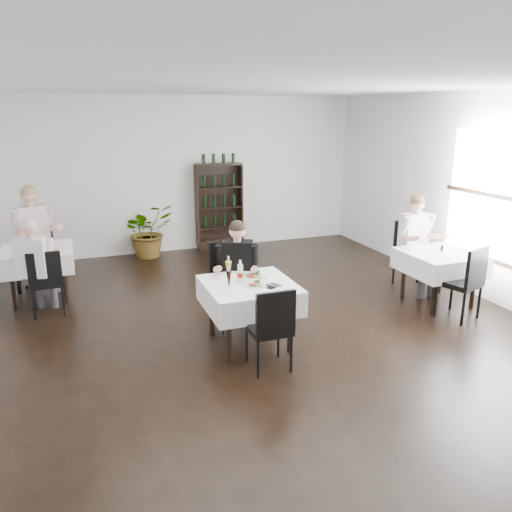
{
  "coord_description": "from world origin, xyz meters",
  "views": [
    {
      "loc": [
        -2.13,
        -5.18,
        2.7
      ],
      "look_at": [
        -0.14,
        0.2,
        1.03
      ],
      "focal_mm": 35.0,
      "sensor_mm": 36.0,
      "label": 1
    }
  ],
  "objects": [
    {
      "name": "left_chair_near",
      "position": [
        -2.58,
        1.77,
        0.53
      ],
      "size": [
        0.44,
        0.44,
        0.93
      ],
      "color": "black",
      "rests_on": "ground"
    },
    {
      "name": "pilsner_dark",
      "position": [
        -0.58,
        -0.1,
        0.88
      ],
      "size": [
        0.06,
        0.06,
        0.26
      ],
      "color": "black",
      "rests_on": "main_table"
    },
    {
      "name": "left_chair_far",
      "position": [
        -2.74,
        3.33,
        0.61
      ],
      "size": [
        0.49,
        0.5,
        1.07
      ],
      "color": "black",
      "rests_on": "ground"
    },
    {
      "name": "diner_left_near",
      "position": [
        -2.69,
        1.83,
        0.79
      ],
      "size": [
        0.58,
        0.62,
        1.37
      ],
      "color": "#3D3C43",
      "rests_on": "ground"
    },
    {
      "name": "plate_near",
      "position": [
        -0.26,
        -0.12,
        0.79
      ],
      "size": [
        0.23,
        0.23,
        0.07
      ],
      "color": "white",
      "rests_on": "main_table"
    },
    {
      "name": "diner_right_far",
      "position": [
        2.71,
        0.84,
        0.87
      ],
      "size": [
        0.58,
        0.59,
        1.51
      ],
      "color": "#3D3C43",
      "rests_on": "ground"
    },
    {
      "name": "plate_far",
      "position": [
        -0.17,
        0.17,
        0.79
      ],
      "size": [
        0.27,
        0.27,
        0.08
      ],
      "color": "white",
      "rests_on": "main_table"
    },
    {
      "name": "window_right",
      "position": [
        3.48,
        0.0,
        1.5
      ],
      "size": [
        0.06,
        2.3,
        1.85
      ],
      "color": "white",
      "rests_on": "room_shell"
    },
    {
      "name": "potted_tree",
      "position": [
        -0.85,
        4.2,
        0.51
      ],
      "size": [
        1.13,
        1.06,
        1.03
      ],
      "primitive_type": "imported",
      "rotation": [
        0.0,
        0.0,
        0.33
      ],
      "color": "#2D6121",
      "rests_on": "ground"
    },
    {
      "name": "wine_shelf",
      "position": [
        0.6,
        4.31,
        0.85
      ],
      "size": [
        0.9,
        0.28,
        1.75
      ],
      "color": "black",
      "rests_on": "ground"
    },
    {
      "name": "right_chair_near",
      "position": [
        2.63,
        -0.31,
        0.58
      ],
      "size": [
        0.59,
        0.59,
        1.02
      ],
      "color": "black",
      "rests_on": "ground"
    },
    {
      "name": "diner_main",
      "position": [
        -0.28,
        0.51,
        0.81
      ],
      "size": [
        0.62,
        0.65,
        1.4
      ],
      "color": "#3D3C43",
      "rests_on": "ground"
    },
    {
      "name": "left_table",
      "position": [
        -2.7,
        2.5,
        0.62
      ],
      "size": [
        0.98,
        0.98,
        0.77
      ],
      "color": "black",
      "rests_on": "ground"
    },
    {
      "name": "napkin_cutlery",
      "position": [
        -0.09,
        -0.19,
        0.78
      ],
      "size": [
        0.23,
        0.21,
        0.02
      ],
      "color": "black",
      "rests_on": "main_table"
    },
    {
      "name": "pepper_mill",
      "position": [
        2.75,
        0.34,
        0.81
      ],
      "size": [
        0.04,
        0.04,
        0.09
      ],
      "primitive_type": "cylinder",
      "rotation": [
        0.0,
        0.0,
        0.05
      ],
      "color": "black",
      "rests_on": "right_table"
    },
    {
      "name": "main_chair_near",
      "position": [
        -0.3,
        -0.7,
        0.54
      ],
      "size": [
        0.44,
        0.44,
        0.95
      ],
      "color": "black",
      "rests_on": "ground"
    },
    {
      "name": "right_table",
      "position": [
        2.7,
        0.3,
        0.62
      ],
      "size": [
        0.98,
        0.98,
        0.77
      ],
      "color": "black",
      "rests_on": "ground"
    },
    {
      "name": "room_shell",
      "position": [
        0.0,
        0.0,
        1.5
      ],
      "size": [
        9.0,
        9.0,
        9.0
      ],
      "color": "black",
      "rests_on": "ground"
    },
    {
      "name": "main_chair_far",
      "position": [
        -0.31,
        0.66,
        0.62
      ],
      "size": [
        0.52,
        0.53,
        1.09
      ],
      "color": "black",
      "rests_on": "ground"
    },
    {
      "name": "pilsner_lager",
      "position": [
        -0.52,
        0.1,
        0.9
      ],
      "size": [
        0.08,
        0.08,
        0.32
      ],
      "color": "gold",
      "rests_on": "main_table"
    },
    {
      "name": "main_table",
      "position": [
        -0.3,
        0.0,
        0.62
      ],
      "size": [
        1.03,
        1.03,
        0.77
      ],
      "color": "black",
      "rests_on": "ground"
    },
    {
      "name": "coke_bottle",
      "position": [
        -0.39,
        0.07,
        0.88
      ],
      "size": [
        0.07,
        0.07,
        0.27
      ],
      "color": "silver",
      "rests_on": "main_table"
    },
    {
      "name": "diner_left_far",
      "position": [
        -2.73,
        3.0,
        0.94
      ],
      "size": [
        0.71,
        0.75,
        1.62
      ],
      "color": "#3D3C43",
      "rests_on": "ground"
    },
    {
      "name": "right_chair_far",
      "position": [
        2.78,
        1.06,
        0.6
      ],
      "size": [
        0.57,
        0.57,
        1.05
      ],
      "color": "black",
      "rests_on": "ground"
    }
  ]
}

